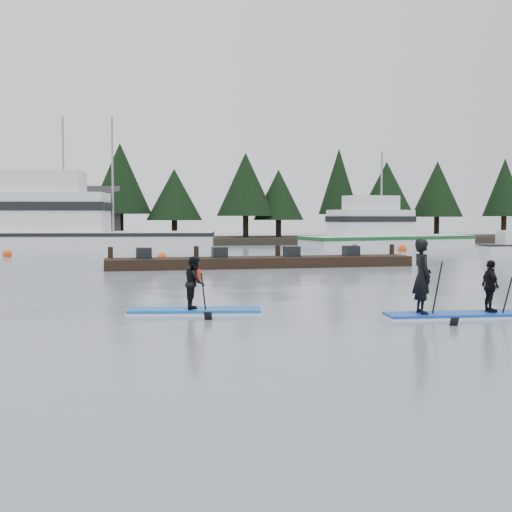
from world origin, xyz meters
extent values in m
plane|color=gray|center=(0.00, 0.00, 0.00)|extent=(160.00, 160.00, 0.00)
cube|color=#2D281E|center=(0.00, 42.00, 0.30)|extent=(70.00, 8.00, 0.60)
cube|color=#4C4C51|center=(-14.00, 44.00, 2.50)|extent=(18.00, 6.00, 5.00)
cube|color=white|center=(-7.69, 31.09, 0.12)|extent=(19.10, 7.70, 2.47)
cube|color=white|center=(-9.89, 31.41, 2.70)|extent=(8.79, 4.84, 2.68)
cylinder|color=gray|center=(-8.61, 31.22, 5.31)|extent=(0.14, 0.14, 7.90)
cube|color=white|center=(14.45, 29.59, 0.09)|extent=(13.55, 6.66, 1.86)
cube|color=white|center=(12.92, 29.22, 1.96)|extent=(6.33, 3.98, 1.86)
cylinder|color=gray|center=(13.81, 29.44, 4.07)|extent=(0.14, 0.14, 6.10)
cube|color=black|center=(2.00, 15.05, 0.24)|extent=(14.58, 2.23, 0.48)
sphere|color=#FF470C|center=(-11.44, 26.03, 0.00)|extent=(0.54, 0.54, 0.54)
sphere|color=#FF470C|center=(14.65, 27.44, 0.00)|extent=(0.55, 0.55, 0.55)
sphere|color=#FF470C|center=(-2.37, 21.79, 0.00)|extent=(0.48, 0.48, 0.48)
cube|color=blue|center=(-2.50, 1.04, 0.06)|extent=(3.34, 1.28, 0.12)
imported|color=black|center=(-2.50, 1.04, 0.77)|extent=(0.58, 0.70, 1.30)
cube|color=red|center=(-2.50, 1.04, 0.93)|extent=(0.33, 0.24, 0.32)
cylinder|color=black|center=(-2.28, 0.78, 0.31)|extent=(0.29, 0.86, 1.51)
cube|color=#1343BB|center=(3.48, -0.78, 0.06)|extent=(3.31, 0.98, 0.12)
imported|color=black|center=(2.68, -0.72, 1.00)|extent=(0.46, 0.67, 1.76)
cylinder|color=black|center=(2.92, -0.96, 0.56)|extent=(0.23, 0.97, 1.67)
imported|color=black|center=(4.38, -0.83, 0.74)|extent=(0.35, 0.75, 1.25)
cylinder|color=black|center=(4.62, -1.07, 0.28)|extent=(0.21, 0.87, 1.49)
camera|label=1|loc=(-3.99, -14.71, 2.39)|focal=45.00mm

